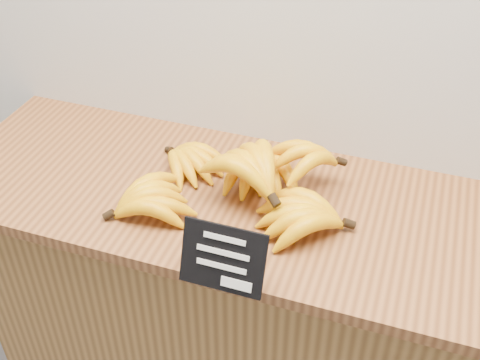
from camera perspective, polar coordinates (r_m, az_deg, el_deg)
counter at (r=1.77m, az=0.54°, el=-13.80°), size 1.31×0.50×0.90m
counter_top at (r=1.43m, az=0.65°, el=-2.16°), size 1.51×0.54×0.03m
chalkboard_sign at (r=1.18m, az=-1.64°, el=-7.45°), size 0.17×0.05×0.13m
banana_pile at (r=1.38m, az=0.47°, el=-0.05°), size 0.55×0.36×0.13m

